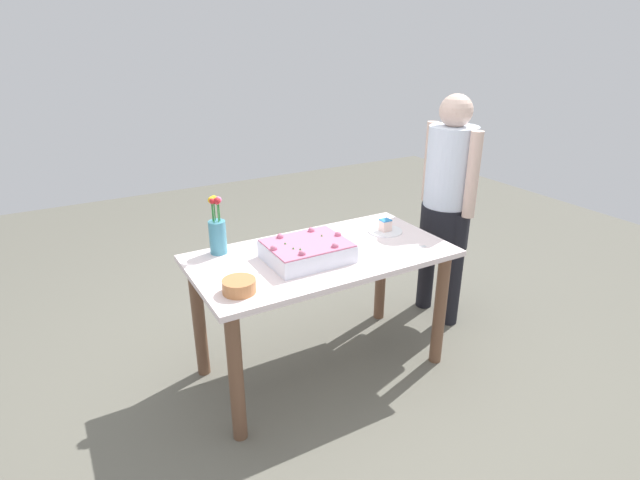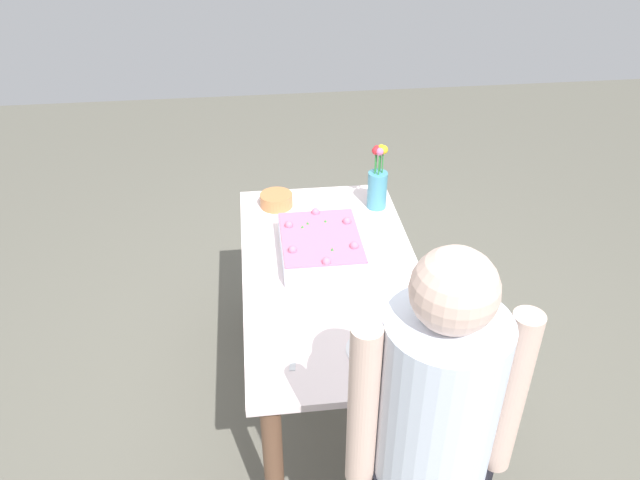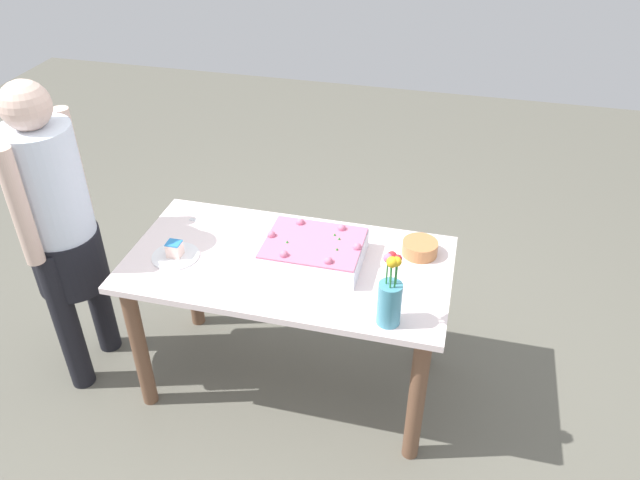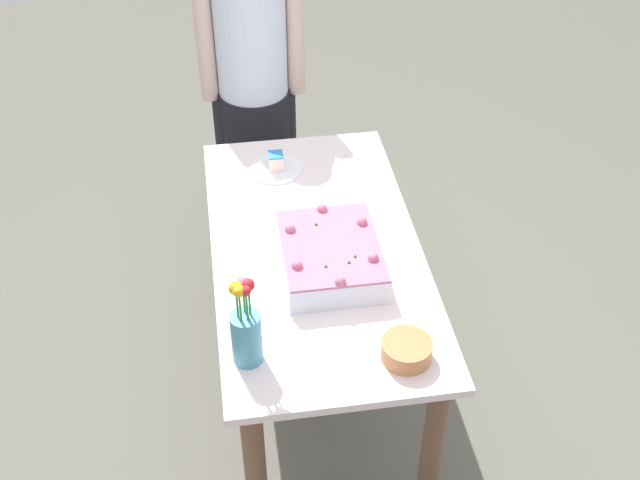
# 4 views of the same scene
# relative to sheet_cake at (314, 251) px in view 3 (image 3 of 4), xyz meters

# --- Properties ---
(ground_plane) EXTENTS (8.00, 8.00, 0.00)m
(ground_plane) POSITION_rel_sheet_cake_xyz_m (0.11, 0.03, -0.78)
(ground_plane) COLOR #605E52
(dining_table) EXTENTS (1.39, 0.72, 0.73)m
(dining_table) POSITION_rel_sheet_cake_xyz_m (0.11, 0.03, -0.18)
(dining_table) COLOR white
(dining_table) RESTS_ON ground_plane
(sheet_cake) EXTENTS (0.42, 0.33, 0.12)m
(sheet_cake) POSITION_rel_sheet_cake_xyz_m (0.00, 0.00, 0.00)
(sheet_cake) COLOR white
(sheet_cake) RESTS_ON dining_table
(serving_plate_with_slice) EXTENTS (0.20, 0.20, 0.08)m
(serving_plate_with_slice) POSITION_rel_sheet_cake_xyz_m (0.59, 0.12, -0.03)
(serving_plate_with_slice) COLOR white
(serving_plate_with_slice) RESTS_ON dining_table
(cake_knife) EXTENTS (0.23, 0.05, 0.00)m
(cake_knife) POSITION_rel_sheet_cake_xyz_m (0.54, -0.16, -0.05)
(cake_knife) COLOR silver
(cake_knife) RESTS_ON dining_table
(flower_vase) EXTENTS (0.09, 0.09, 0.32)m
(flower_vase) POSITION_rel_sheet_cake_xyz_m (-0.37, 0.31, 0.07)
(flower_vase) COLOR teal
(flower_vase) RESTS_ON dining_table
(fruit_bowl) EXTENTS (0.15, 0.15, 0.06)m
(fruit_bowl) POSITION_rel_sheet_cake_xyz_m (-0.43, -0.16, -0.02)
(fruit_bowl) COLOR #BC7845
(fruit_bowl) RESTS_ON dining_table
(person_standing) EXTENTS (0.31, 0.45, 1.49)m
(person_standing) POSITION_rel_sheet_cake_xyz_m (1.10, 0.16, 0.07)
(person_standing) COLOR black
(person_standing) RESTS_ON ground_plane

